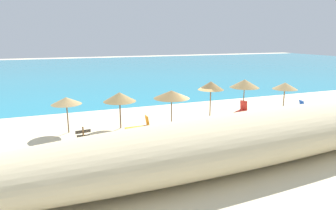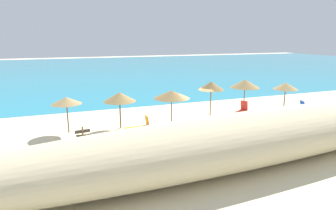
{
  "view_description": "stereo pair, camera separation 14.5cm",
  "coord_description": "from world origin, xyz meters",
  "px_view_note": "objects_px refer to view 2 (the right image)",
  "views": [
    {
      "loc": [
        -9.42,
        -18.93,
        6.36
      ],
      "look_at": [
        -2.21,
        0.32,
        1.5
      ],
      "focal_mm": 30.74,
      "sensor_mm": 36.0,
      "label": 1
    },
    {
      "loc": [
        -9.29,
        -18.98,
        6.36
      ],
      "look_at": [
        -2.21,
        0.32,
        1.5
      ],
      "focal_mm": 30.74,
      "sensor_mm": 36.0,
      "label": 2
    }
  ],
  "objects_px": {
    "beach_umbrella_2": "(172,94)",
    "beach_ball": "(147,139)",
    "lounge_chair_2": "(242,110)",
    "beach_umbrella_0": "(66,101)",
    "lounge_chair_0": "(298,109)",
    "lounge_chair_1": "(140,126)",
    "beach_umbrella_4": "(245,84)",
    "beach_umbrella_1": "(120,97)",
    "beach_umbrella_5": "(286,86)",
    "beach_umbrella_3": "(211,86)",
    "wooden_signpost": "(83,137)"
  },
  "relations": [
    {
      "from": "beach_umbrella_1",
      "to": "beach_umbrella_2",
      "type": "height_order",
      "value": "beach_umbrella_1"
    },
    {
      "from": "lounge_chair_2",
      "to": "beach_umbrella_0",
      "type": "bearing_deg",
      "value": 56.29
    },
    {
      "from": "lounge_chair_2",
      "to": "wooden_signpost",
      "type": "bearing_deg",
      "value": 73.36
    },
    {
      "from": "beach_umbrella_2",
      "to": "lounge_chair_1",
      "type": "xyz_separation_m",
      "value": [
        -2.76,
        -1.16,
        -1.79
      ]
    },
    {
      "from": "beach_umbrella_0",
      "to": "beach_umbrella_2",
      "type": "bearing_deg",
      "value": -4.29
    },
    {
      "from": "lounge_chair_1",
      "to": "lounge_chair_0",
      "type": "bearing_deg",
      "value": -92.38
    },
    {
      "from": "beach_umbrella_3",
      "to": "wooden_signpost",
      "type": "xyz_separation_m",
      "value": [
        -10.06,
        -3.73,
        -1.75
      ]
    },
    {
      "from": "beach_umbrella_0",
      "to": "beach_umbrella_3",
      "type": "distance_m",
      "value": 10.78
    },
    {
      "from": "beach_umbrella_2",
      "to": "wooden_signpost",
      "type": "xyz_separation_m",
      "value": [
        -6.63,
        -3.44,
        -1.34
      ]
    },
    {
      "from": "lounge_chair_2",
      "to": "wooden_signpost",
      "type": "distance_m",
      "value": 13.54
    },
    {
      "from": "beach_umbrella_1",
      "to": "beach_umbrella_4",
      "type": "bearing_deg",
      "value": 2.12
    },
    {
      "from": "lounge_chair_0",
      "to": "beach_ball",
      "type": "bearing_deg",
      "value": 113.55
    },
    {
      "from": "beach_umbrella_3",
      "to": "lounge_chair_0",
      "type": "distance_m",
      "value": 7.81
    },
    {
      "from": "lounge_chair_0",
      "to": "lounge_chair_2",
      "type": "height_order",
      "value": "lounge_chair_0"
    },
    {
      "from": "beach_umbrella_0",
      "to": "lounge_chair_2",
      "type": "bearing_deg",
      "value": -1.15
    },
    {
      "from": "wooden_signpost",
      "to": "beach_ball",
      "type": "bearing_deg",
      "value": -1.63
    },
    {
      "from": "beach_umbrella_1",
      "to": "lounge_chair_1",
      "type": "bearing_deg",
      "value": -53.49
    },
    {
      "from": "beach_umbrella_2",
      "to": "lounge_chair_0",
      "type": "relative_size",
      "value": 1.7
    },
    {
      "from": "beach_umbrella_2",
      "to": "beach_umbrella_5",
      "type": "distance_m",
      "value": 10.61
    },
    {
      "from": "lounge_chair_0",
      "to": "beach_ball",
      "type": "relative_size",
      "value": 4.71
    },
    {
      "from": "beach_umbrella_1",
      "to": "beach_ball",
      "type": "distance_m",
      "value": 4.1
    },
    {
      "from": "beach_umbrella_1",
      "to": "lounge_chair_2",
      "type": "xyz_separation_m",
      "value": [
        10.19,
        0.02,
        -1.83
      ]
    },
    {
      "from": "beach_ball",
      "to": "lounge_chair_2",
      "type": "bearing_deg",
      "value": 20.23
    },
    {
      "from": "beach_umbrella_4",
      "to": "lounge_chair_1",
      "type": "height_order",
      "value": "beach_umbrella_4"
    },
    {
      "from": "beach_umbrella_2",
      "to": "beach_umbrella_4",
      "type": "relative_size",
      "value": 0.91
    },
    {
      "from": "beach_umbrella_0",
      "to": "lounge_chair_0",
      "type": "xyz_separation_m",
      "value": [
        18.09,
        -1.91,
        -1.7
      ]
    },
    {
      "from": "beach_ball",
      "to": "lounge_chair_1",
      "type": "bearing_deg",
      "value": 88.25
    },
    {
      "from": "beach_umbrella_4",
      "to": "beach_ball",
      "type": "distance_m",
      "value": 10.62
    },
    {
      "from": "beach_umbrella_5",
      "to": "lounge_chair_1",
      "type": "relative_size",
      "value": 1.54
    },
    {
      "from": "beach_umbrella_1",
      "to": "beach_umbrella_4",
      "type": "distance_m",
      "value": 10.64
    },
    {
      "from": "lounge_chair_0",
      "to": "lounge_chair_1",
      "type": "bearing_deg",
      "value": 105.34
    },
    {
      "from": "beach_umbrella_3",
      "to": "beach_umbrella_5",
      "type": "bearing_deg",
      "value": -1.53
    },
    {
      "from": "beach_umbrella_2",
      "to": "beach_ball",
      "type": "distance_m",
      "value": 4.69
    },
    {
      "from": "beach_umbrella_2",
      "to": "lounge_chair_1",
      "type": "height_order",
      "value": "beach_umbrella_2"
    },
    {
      "from": "lounge_chair_0",
      "to": "lounge_chair_1",
      "type": "distance_m",
      "value": 13.51
    },
    {
      "from": "beach_umbrella_5",
      "to": "beach_umbrella_4",
      "type": "bearing_deg",
      "value": 171.74
    },
    {
      "from": "beach_umbrella_4",
      "to": "lounge_chair_1",
      "type": "distance_m",
      "value": 9.98
    },
    {
      "from": "beach_ball",
      "to": "beach_umbrella_2",
      "type": "bearing_deg",
      "value": 47.88
    },
    {
      "from": "lounge_chair_2",
      "to": "beach_ball",
      "type": "height_order",
      "value": "lounge_chair_2"
    },
    {
      "from": "beach_umbrella_3",
      "to": "lounge_chair_0",
      "type": "xyz_separation_m",
      "value": [
        7.33,
        -1.65,
        -2.14
      ]
    },
    {
      "from": "beach_ball",
      "to": "beach_umbrella_1",
      "type": "bearing_deg",
      "value": 106.39
    },
    {
      "from": "beach_umbrella_1",
      "to": "lounge_chair_2",
      "type": "height_order",
      "value": "beach_umbrella_1"
    },
    {
      "from": "lounge_chair_0",
      "to": "beach_ball",
      "type": "distance_m",
      "value": 13.69
    },
    {
      "from": "lounge_chair_0",
      "to": "lounge_chair_1",
      "type": "xyz_separation_m",
      "value": [
        -13.51,
        0.2,
        -0.05
      ]
    },
    {
      "from": "wooden_signpost",
      "to": "beach_umbrella_0",
      "type": "bearing_deg",
      "value": 93.6
    },
    {
      "from": "beach_umbrella_0",
      "to": "beach_umbrella_1",
      "type": "xyz_separation_m",
      "value": [
        3.53,
        -0.29,
        0.07
      ]
    },
    {
      "from": "beach_umbrella_2",
      "to": "beach_umbrella_5",
      "type": "xyz_separation_m",
      "value": [
        10.61,
        0.1,
        -0.01
      ]
    },
    {
      "from": "beach_umbrella_1",
      "to": "beach_umbrella_0",
      "type": "bearing_deg",
      "value": 175.28
    },
    {
      "from": "lounge_chair_1",
      "to": "beach_ball",
      "type": "distance_m",
      "value": 1.98
    },
    {
      "from": "beach_umbrella_0",
      "to": "lounge_chair_2",
      "type": "xyz_separation_m",
      "value": [
        13.72,
        -0.28,
        -1.77
      ]
    }
  ]
}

